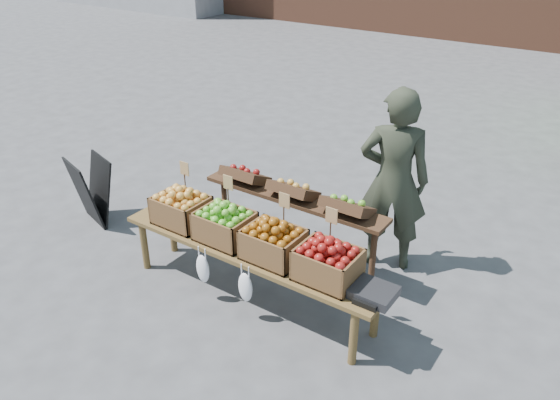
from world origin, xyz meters
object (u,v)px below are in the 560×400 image
Objects in this scene: chalkboard_sign at (92,191)px; weighing_scale at (374,293)px; crate_golden_apples at (181,210)px; crate_russet_pears at (225,226)px; vendor at (394,181)px; back_table at (293,221)px; crate_red_apples at (273,244)px; crate_green_apples at (328,265)px; display_bench at (250,274)px.

weighing_scale is (3.67, -0.13, 0.20)m from chalkboard_sign.
crate_russet_pears is at bearing 0.00° from crate_golden_apples.
vendor is 0.90× the size of back_table.
vendor is at bearing 68.33° from crate_red_apples.
chalkboard_sign is at bearing 177.63° from crate_green_apples.
vendor is 3.80× the size of crate_russet_pears.
crate_golden_apples is 2.08m from weighing_scale.
chalkboard_sign is 2.17m from crate_russet_pears.
display_bench is at bearing 0.00° from crate_russet_pears.
crate_red_apples is 1.47× the size of weighing_scale.
vendor reaches higher than weighing_scale.
display_bench is 0.93m from crate_golden_apples.
crate_red_apples is (2.70, -0.13, 0.30)m from chalkboard_sign.
weighing_scale is at bearing 0.00° from crate_russet_pears.
crate_red_apples reaches higher than weighing_scale.
vendor is 1.43m from crate_red_apples.
crate_golden_apples is at bearing -139.10° from back_table.
crate_red_apples is (0.27, 0.00, 0.42)m from display_bench.
back_table reaches higher than crate_golden_apples.
vendor is at bearing 58.72° from display_bench.
chalkboard_sign is at bearing 175.19° from crate_golden_apples.
crate_golden_apples is (-0.83, -0.72, 0.19)m from back_table.
crate_russet_pears is 1.53m from weighing_scale.
crate_red_apples is at bearing 180.00° from weighing_scale.
crate_golden_apples is 1.00× the size of crate_red_apples.
vendor reaches higher than crate_russet_pears.
crate_russet_pears is at bearing 29.14° from vendor.
back_table is at bearing 138.68° from crate_green_apples.
crate_golden_apples reaches higher than display_bench.
display_bench is 1.29m from weighing_scale.
crate_green_apples is at bearing 0.00° from crate_russet_pears.
vendor is 2.10m from crate_golden_apples.
crate_golden_apples is (-1.62, -1.31, -0.24)m from vendor.
crate_red_apples is 0.98m from weighing_scale.
back_table is at bearing 68.67° from crate_russet_pears.
crate_russet_pears is 1.00× the size of crate_red_apples.
crate_green_apples is at bearing 0.00° from crate_red_apples.
weighing_scale is at bearing -30.06° from back_table.
back_table is 1.11m from crate_green_apples.
crate_russet_pears reaches higher than display_bench.
crate_russet_pears reaches higher than weighing_scale.
crate_golden_apples is (-0.82, 0.00, 0.42)m from display_bench.
crate_russet_pears is (-0.27, 0.00, 0.42)m from display_bench.
crate_green_apples reaches higher than chalkboard_sign.
chalkboard_sign is at bearing 177.15° from crate_red_apples.
crate_russet_pears is 0.55m from crate_red_apples.
vendor is 1.43m from weighing_scale.
vendor is at bearing 109.15° from weighing_scale.
back_table is 4.20× the size of crate_golden_apples.
vendor is at bearing 50.73° from crate_russet_pears.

